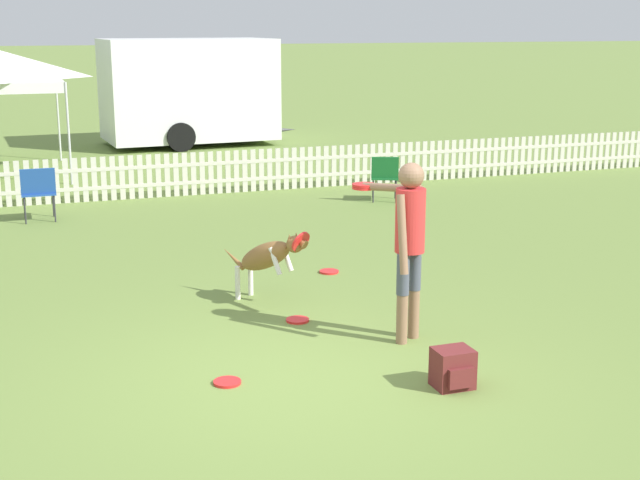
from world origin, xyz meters
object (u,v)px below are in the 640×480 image
at_px(handler_person, 407,230).
at_px(backpack_on_grass, 453,369).
at_px(frisbee_midfield, 329,272).
at_px(frisbee_far_scatter, 298,320).
at_px(equipment_trailer, 188,90).
at_px(frisbee_near_dog, 227,382).
at_px(folding_chair_center, 38,189).
at_px(folding_chair_blue_left, 385,174).
at_px(leaping_dog, 268,256).
at_px(frisbee_near_handler, 444,377).

relative_size(handler_person, backpack_on_grass, 5.14).
height_order(frisbee_midfield, frisbee_far_scatter, same).
bearing_deg(equipment_trailer, handler_person, -96.53).
xyz_separation_m(frisbee_midfield, equipment_trailer, (0.73, 12.18, 1.35)).
bearing_deg(backpack_on_grass, frisbee_near_dog, 158.33).
height_order(frisbee_far_scatter, folding_chair_center, folding_chair_center).
xyz_separation_m(frisbee_far_scatter, equipment_trailer, (1.65, 13.78, 1.35)).
height_order(backpack_on_grass, folding_chair_blue_left, folding_chair_blue_left).
height_order(frisbee_near_dog, backpack_on_grass, backpack_on_grass).
bearing_deg(equipment_trailer, frisbee_midfield, -96.65).
distance_m(leaping_dog, folding_chair_center, 5.53).
distance_m(frisbee_midfield, frisbee_far_scatter, 1.85).
relative_size(leaping_dog, frisbee_near_handler, 4.75).
relative_size(backpack_on_grass, equipment_trailer, 0.07).
xyz_separation_m(handler_person, frisbee_near_handler, (-0.09, -1.00, -1.07)).
height_order(frisbee_near_handler, frisbee_far_scatter, same).
xyz_separation_m(frisbee_near_handler, equipment_trailer, (0.93, 15.63, 1.35)).
bearing_deg(equipment_trailer, folding_chair_center, -119.27).
bearing_deg(backpack_on_grass, frisbee_far_scatter, 108.94).
distance_m(frisbee_near_dog, frisbee_midfield, 3.55).
bearing_deg(backpack_on_grass, frisbee_midfield, 86.47).
relative_size(leaping_dog, frisbee_far_scatter, 4.75).
bearing_deg(frisbee_near_handler, frisbee_far_scatter, 111.42).
height_order(frisbee_near_dog, frisbee_far_scatter, same).
bearing_deg(folding_chair_blue_left, backpack_on_grass, 92.75).
relative_size(frisbee_near_handler, backpack_on_grass, 0.71).
xyz_separation_m(frisbee_near_dog, frisbee_midfield, (1.98, 2.94, 0.00)).
xyz_separation_m(frisbee_near_dog, frisbee_far_scatter, (1.06, 1.34, 0.00)).
height_order(frisbee_midfield, equipment_trailer, equipment_trailer).
distance_m(handler_person, equipment_trailer, 14.65).
relative_size(folding_chair_center, equipment_trailer, 0.17).
distance_m(frisbee_near_dog, backpack_on_grass, 1.90).
xyz_separation_m(leaping_dog, frisbee_near_handler, (0.84, -2.51, -0.52)).
relative_size(frisbee_near_handler, frisbee_far_scatter, 1.00).
xyz_separation_m(frisbee_near_handler, frisbee_far_scatter, (-0.72, 1.84, 0.00)).
height_order(handler_person, leaping_dog, handler_person).
bearing_deg(folding_chair_blue_left, frisbee_far_scatter, 80.72).
relative_size(frisbee_near_handler, equipment_trailer, 0.05).
bearing_deg(folding_chair_blue_left, frisbee_midfield, 80.16).
bearing_deg(frisbee_near_dog, handler_person, 14.79).
relative_size(frisbee_midfield, folding_chair_blue_left, 0.30).
relative_size(backpack_on_grass, folding_chair_center, 0.40).
relative_size(frisbee_near_dog, frisbee_midfield, 1.00).
bearing_deg(equipment_trailer, frisbee_near_dog, -103.39).
bearing_deg(frisbee_near_dog, leaping_dog, 64.81).
relative_size(folding_chair_blue_left, folding_chair_center, 0.93).
distance_m(frisbee_near_handler, frisbee_far_scatter, 1.98).
bearing_deg(frisbee_near_handler, folding_chair_center, 111.47).
distance_m(leaping_dog, folding_chair_blue_left, 5.91).
bearing_deg(leaping_dog, frisbee_far_scatter, 68.55).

